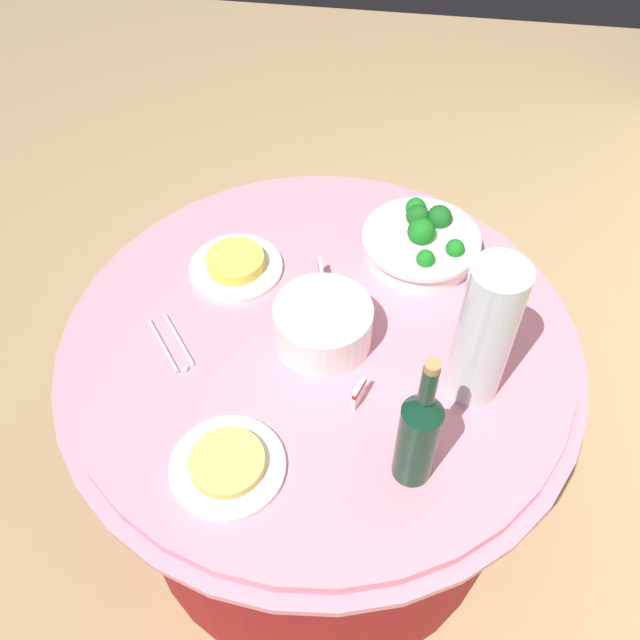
{
  "coord_description": "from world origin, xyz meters",
  "views": [
    {
      "loc": [
        0.95,
        0.13,
        1.93
      ],
      "look_at": [
        0.0,
        0.0,
        0.79
      ],
      "focal_mm": 39.26,
      "sensor_mm": 36.0,
      "label": 1
    }
  ],
  "objects_px": {
    "label_placard_mid": "(321,272)",
    "food_plate_fried_egg": "(236,264)",
    "broccoli_bowl": "(421,242)",
    "label_placard_front": "(359,393)",
    "food_plate_noodles": "(227,465)",
    "plate_stack": "(323,325)",
    "serving_tongs": "(172,345)",
    "wine_bottle": "(418,434)",
    "decorative_fruit_vase": "(483,339)"
  },
  "relations": [
    {
      "from": "food_plate_fried_egg",
      "to": "label_placard_mid",
      "type": "distance_m",
      "value": 0.2
    },
    {
      "from": "broccoli_bowl",
      "to": "label_placard_front",
      "type": "bearing_deg",
      "value": -12.96
    },
    {
      "from": "label_placard_front",
      "to": "decorative_fruit_vase",
      "type": "bearing_deg",
      "value": 107.76
    },
    {
      "from": "serving_tongs",
      "to": "label_placard_mid",
      "type": "xyz_separation_m",
      "value": [
        -0.24,
        0.29,
        0.03
      ]
    },
    {
      "from": "food_plate_noodles",
      "to": "label_placard_mid",
      "type": "xyz_separation_m",
      "value": [
        -0.5,
        0.11,
        0.02
      ]
    },
    {
      "from": "wine_bottle",
      "to": "decorative_fruit_vase",
      "type": "bearing_deg",
      "value": 152.58
    },
    {
      "from": "wine_bottle",
      "to": "label_placard_front",
      "type": "bearing_deg",
      "value": -140.53
    },
    {
      "from": "broccoli_bowl",
      "to": "label_placard_front",
      "type": "height_order",
      "value": "broccoli_bowl"
    },
    {
      "from": "serving_tongs",
      "to": "label_placard_front",
      "type": "height_order",
      "value": "label_placard_front"
    },
    {
      "from": "wine_bottle",
      "to": "decorative_fruit_vase",
      "type": "relative_size",
      "value": 0.99
    },
    {
      "from": "food_plate_noodles",
      "to": "label_placard_mid",
      "type": "bearing_deg",
      "value": 168.21
    },
    {
      "from": "decorative_fruit_vase",
      "to": "label_placard_front",
      "type": "distance_m",
      "value": 0.26
    },
    {
      "from": "food_plate_fried_egg",
      "to": "wine_bottle",
      "type": "bearing_deg",
      "value": 43.2
    },
    {
      "from": "decorative_fruit_vase",
      "to": "label_placard_mid",
      "type": "distance_m",
      "value": 0.44
    },
    {
      "from": "label_placard_front",
      "to": "label_placard_mid",
      "type": "xyz_separation_m",
      "value": [
        -0.32,
        -0.12,
        0.0
      ]
    },
    {
      "from": "serving_tongs",
      "to": "food_plate_fried_egg",
      "type": "height_order",
      "value": "food_plate_fried_egg"
    },
    {
      "from": "food_plate_noodles",
      "to": "label_placard_mid",
      "type": "distance_m",
      "value": 0.51
    },
    {
      "from": "broccoli_bowl",
      "to": "label_placard_mid",
      "type": "height_order",
      "value": "broccoli_bowl"
    },
    {
      "from": "plate_stack",
      "to": "serving_tongs",
      "type": "relative_size",
      "value": 1.37
    },
    {
      "from": "plate_stack",
      "to": "decorative_fruit_vase",
      "type": "height_order",
      "value": "decorative_fruit_vase"
    },
    {
      "from": "label_placard_front",
      "to": "label_placard_mid",
      "type": "bearing_deg",
      "value": -159.0
    },
    {
      "from": "label_placard_front",
      "to": "food_plate_fried_egg",
      "type": "bearing_deg",
      "value": -135.35
    },
    {
      "from": "serving_tongs",
      "to": "food_plate_noodles",
      "type": "height_order",
      "value": "food_plate_noodles"
    },
    {
      "from": "label_placard_mid",
      "to": "food_plate_fried_egg",
      "type": "bearing_deg",
      "value": -92.79
    },
    {
      "from": "food_plate_fried_egg",
      "to": "broccoli_bowl",
      "type": "bearing_deg",
      "value": 104.8
    },
    {
      "from": "food_plate_fried_egg",
      "to": "label_placard_front",
      "type": "xyz_separation_m",
      "value": [
        0.33,
        0.33,
        0.01
      ]
    },
    {
      "from": "food_plate_fried_egg",
      "to": "label_placard_front",
      "type": "height_order",
      "value": "label_placard_front"
    },
    {
      "from": "serving_tongs",
      "to": "food_plate_fried_egg",
      "type": "relative_size",
      "value": 0.7
    },
    {
      "from": "wine_bottle",
      "to": "decorative_fruit_vase",
      "type": "distance_m",
      "value": 0.24
    },
    {
      "from": "broccoli_bowl",
      "to": "label_placard_front",
      "type": "xyz_separation_m",
      "value": [
        0.44,
        -0.1,
        -0.01
      ]
    },
    {
      "from": "wine_bottle",
      "to": "food_plate_noodles",
      "type": "relative_size",
      "value": 1.53
    },
    {
      "from": "food_plate_noodles",
      "to": "serving_tongs",
      "type": "bearing_deg",
      "value": -145.61
    },
    {
      "from": "decorative_fruit_vase",
      "to": "food_plate_noodles",
      "type": "height_order",
      "value": "decorative_fruit_vase"
    },
    {
      "from": "decorative_fruit_vase",
      "to": "food_plate_noodles",
      "type": "xyz_separation_m",
      "value": [
        0.26,
        -0.45,
        -0.14
      ]
    },
    {
      "from": "plate_stack",
      "to": "food_plate_noodles",
      "type": "xyz_separation_m",
      "value": [
        0.33,
        -0.13,
        -0.04
      ]
    },
    {
      "from": "decorative_fruit_vase",
      "to": "label_placard_front",
      "type": "height_order",
      "value": "decorative_fruit_vase"
    },
    {
      "from": "broccoli_bowl",
      "to": "serving_tongs",
      "type": "bearing_deg",
      "value": -55.1
    },
    {
      "from": "broccoli_bowl",
      "to": "food_plate_fried_egg",
      "type": "xyz_separation_m",
      "value": [
        0.11,
        -0.43,
        -0.02
      ]
    },
    {
      "from": "plate_stack",
      "to": "label_placard_mid",
      "type": "relative_size",
      "value": 3.82
    },
    {
      "from": "label_placard_front",
      "to": "serving_tongs",
      "type": "bearing_deg",
      "value": -101.58
    },
    {
      "from": "wine_bottle",
      "to": "food_plate_fried_egg",
      "type": "bearing_deg",
      "value": -136.8
    },
    {
      "from": "label_placard_front",
      "to": "broccoli_bowl",
      "type": "bearing_deg",
      "value": 167.04
    },
    {
      "from": "decorative_fruit_vase",
      "to": "food_plate_fried_egg",
      "type": "xyz_separation_m",
      "value": [
        -0.26,
        -0.55,
        -0.14
      ]
    },
    {
      "from": "label_placard_mid",
      "to": "decorative_fruit_vase",
      "type": "bearing_deg",
      "value": 54.42
    },
    {
      "from": "decorative_fruit_vase",
      "to": "label_placard_mid",
      "type": "relative_size",
      "value": 6.18
    },
    {
      "from": "wine_bottle",
      "to": "food_plate_fried_egg",
      "type": "xyz_separation_m",
      "value": [
        -0.47,
        -0.44,
        -0.11
      ]
    },
    {
      "from": "food_plate_noodles",
      "to": "food_plate_fried_egg",
      "type": "bearing_deg",
      "value": -169.23
    },
    {
      "from": "wine_bottle",
      "to": "label_placard_mid",
      "type": "relative_size",
      "value": 6.11
    },
    {
      "from": "wine_bottle",
      "to": "label_placard_mid",
      "type": "xyz_separation_m",
      "value": [
        -0.46,
        -0.24,
        -0.1
      ]
    },
    {
      "from": "decorative_fruit_vase",
      "to": "food_plate_fried_egg",
      "type": "relative_size",
      "value": 1.55
    }
  ]
}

